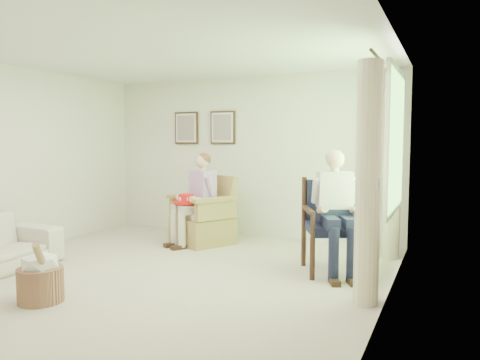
% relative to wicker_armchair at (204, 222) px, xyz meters
% --- Properties ---
extents(floor, '(5.50, 5.50, 0.00)m').
position_rel_wicker_armchair_xyz_m(floor, '(0.38, -1.91, -0.33)').
color(floor, beige).
rests_on(floor, ground).
extents(back_wall, '(5.00, 0.04, 2.60)m').
position_rel_wicker_armchair_xyz_m(back_wall, '(0.38, 0.84, 0.97)').
color(back_wall, silver).
rests_on(back_wall, ground).
extents(right_wall, '(0.04, 5.50, 2.60)m').
position_rel_wicker_armchair_xyz_m(right_wall, '(2.88, -1.91, 0.97)').
color(right_wall, silver).
rests_on(right_wall, ground).
extents(ceiling, '(5.00, 5.50, 0.02)m').
position_rel_wicker_armchair_xyz_m(ceiling, '(0.38, -1.91, 2.27)').
color(ceiling, white).
rests_on(ceiling, back_wall).
extents(window, '(0.13, 2.50, 1.63)m').
position_rel_wicker_armchair_xyz_m(window, '(2.84, -0.71, 1.26)').
color(window, '#2D6B23').
rests_on(window, right_wall).
extents(curtain_left, '(0.34, 0.34, 2.30)m').
position_rel_wicker_armchair_xyz_m(curtain_left, '(2.71, -1.69, 0.82)').
color(curtain_left, beige).
rests_on(curtain_left, ground).
extents(curtain_right, '(0.34, 0.34, 2.30)m').
position_rel_wicker_armchair_xyz_m(curtain_right, '(2.71, 0.27, 0.82)').
color(curtain_right, beige).
rests_on(curtain_right, ground).
extents(framed_print_left, '(0.45, 0.05, 0.55)m').
position_rel_wicker_armchair_xyz_m(framed_print_left, '(-0.77, 0.80, 1.45)').
color(framed_print_left, '#382114').
rests_on(framed_print_left, back_wall).
extents(framed_print_right, '(0.45, 0.05, 0.55)m').
position_rel_wicker_armchair_xyz_m(framed_print_right, '(-0.07, 0.80, 1.45)').
color(framed_print_right, '#382114').
rests_on(framed_print_right, back_wall).
extents(wicker_armchair, '(0.80, 0.80, 1.03)m').
position_rel_wicker_armchair_xyz_m(wicker_armchair, '(0.00, 0.00, 0.00)').
color(wicker_armchair, '#A1834C').
rests_on(wicker_armchair, ground).
extents(wood_armchair, '(0.70, 0.66, 1.08)m').
position_rel_wicker_armchair_xyz_m(wood_armchair, '(2.19, -0.68, 0.27)').
color(wood_armchair, black).
rests_on(wood_armchair, ground).
extents(person_wicker, '(0.40, 0.62, 1.34)m').
position_rel_wicker_armchair_xyz_m(person_wicker, '(0.00, -0.14, 0.46)').
color(person_wicker, beige).
rests_on(person_wicker, ground).
extents(person_dark, '(0.40, 0.63, 1.43)m').
position_rel_wicker_armchair_xyz_m(person_dark, '(2.19, -0.85, 0.52)').
color(person_dark, '#181A35').
rests_on(person_dark, ground).
extents(red_hat, '(0.37, 0.37, 0.14)m').
position_rel_wicker_armchair_xyz_m(red_hat, '(-0.12, -0.31, 0.36)').
color(red_hat, red).
rests_on(red_hat, person_wicker).
extents(hatbox, '(0.43, 0.43, 0.63)m').
position_rel_wicker_armchair_xyz_m(hatbox, '(-0.17, -2.97, -0.08)').
color(hatbox, tan).
rests_on(hatbox, ground).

